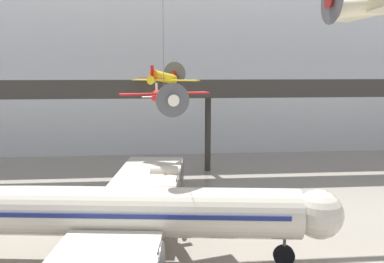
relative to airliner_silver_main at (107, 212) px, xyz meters
The scene contains 6 objects.
hangar_back_wall 33.32m from the airliner_silver_main, 74.01° to the left, with size 140.00×3.00×23.89m.
mezzanine_walkway 22.34m from the airliner_silver_main, 65.73° to the left, with size 110.00×3.20×10.84m.
airliner_silver_main is the anchor object (origin of this frame).
suspended_plane_yellow_lowwing 18.32m from the airliner_silver_main, 76.81° to the left, with size 6.93×6.11×9.20m.
suspended_plane_red_highwing 8.64m from the airliner_silver_main, 47.95° to the left, with size 6.31×5.24×10.38m.
suspended_plane_cream_biplane 20.03m from the airliner_silver_main, ahead, with size 6.11×7.48×5.01m.
Camera 1 is at (-5.45, -11.63, 12.14)m, focal length 35.00 mm.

